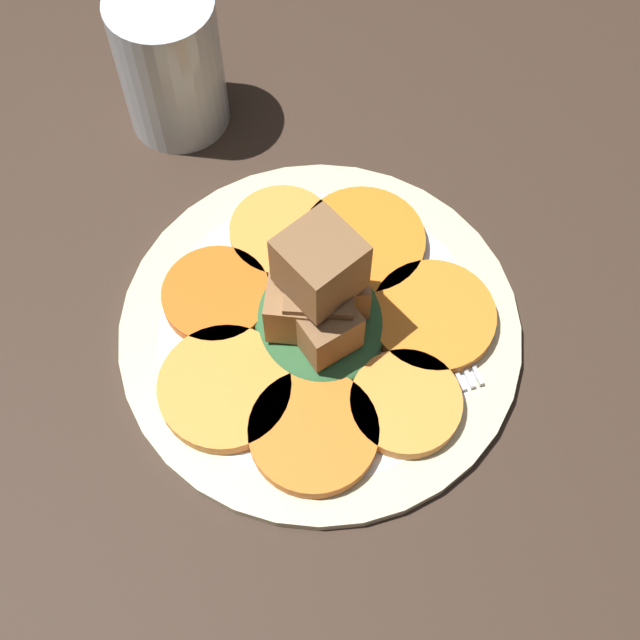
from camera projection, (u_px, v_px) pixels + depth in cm
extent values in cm
cube|color=#38281E|center=(320.00, 339.00, 67.02)|extent=(120.00, 120.00, 2.00)
cylinder|color=beige|center=(320.00, 330.00, 65.69)|extent=(29.54, 29.54, 1.00)
cylinder|color=white|center=(320.00, 330.00, 65.64)|extent=(23.63, 23.63, 1.00)
cylinder|color=orange|center=(225.00, 388.00, 62.26)|extent=(9.40, 9.40, 1.18)
cylinder|color=orange|center=(314.00, 432.00, 60.74)|extent=(8.99, 8.99, 1.18)
cylinder|color=#F99438|center=(406.00, 403.00, 61.73)|extent=(7.82, 7.82, 1.18)
cylinder|color=orange|center=(433.00, 317.00, 64.85)|extent=(9.09, 9.09, 1.18)
cylinder|color=orange|center=(363.00, 242.00, 67.82)|extent=(9.52, 9.52, 1.18)
cylinder|color=#F99539|center=(282.00, 232.00, 68.22)|extent=(8.06, 8.06, 1.18)
cylinder|color=orange|center=(216.00, 296.00, 65.66)|extent=(8.01, 8.01, 1.18)
ellipsoid|color=#2D6033|center=(320.00, 321.00, 64.36)|extent=(10.51, 9.46, 1.81)
cube|color=brown|center=(329.00, 325.00, 60.99)|extent=(5.05, 5.05, 3.89)
cube|color=olive|center=(339.00, 288.00, 62.42)|extent=(3.78, 3.78, 3.74)
cube|color=olive|center=(299.00, 308.00, 61.44)|extent=(5.26, 5.26, 4.19)
cube|color=brown|center=(316.00, 305.00, 61.24)|extent=(5.74, 5.74, 4.70)
cube|color=brown|center=(314.00, 261.00, 57.42)|extent=(6.41, 6.41, 4.69)
cube|color=olive|center=(317.00, 277.00, 59.14)|extent=(3.88, 3.88, 3.37)
cube|color=silver|center=(405.00, 252.00, 67.87)|extent=(11.89, 2.84, 0.40)
cube|color=silver|center=(439.00, 325.00, 64.98)|extent=(1.76, 2.50, 0.40)
cube|color=silver|center=(468.00, 356.00, 63.81)|extent=(4.67, 1.00, 0.40)
cube|color=silver|center=(460.00, 359.00, 63.71)|extent=(4.67, 1.00, 0.40)
cube|color=silver|center=(451.00, 362.00, 63.61)|extent=(4.67, 1.00, 0.40)
cube|color=silver|center=(443.00, 365.00, 63.50)|extent=(4.67, 1.00, 0.40)
cylinder|color=silver|center=(170.00, 63.00, 70.16)|extent=(8.35, 8.35, 12.40)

